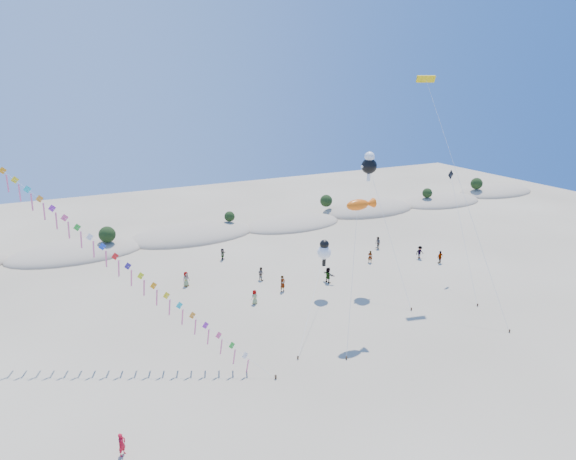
{
  "coord_description": "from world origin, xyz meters",
  "views": [
    {
      "loc": [
        -17.26,
        -22.25,
        22.28
      ],
      "look_at": [
        0.56,
        14.0,
        9.64
      ],
      "focal_mm": 30.0,
      "sensor_mm": 36.0,
      "label": 1
    }
  ],
  "objects": [
    {
      "name": "dark_kite",
      "position": [
        22.69,
        16.18,
        8.98
      ],
      "size": [
        4.08,
        9.21,
        12.45
      ],
      "color": "#3F2D1E",
      "rests_on": "ground"
    },
    {
      "name": "cartoon_kite_low",
      "position": [
        7.24,
        18.92,
        5.03
      ],
      "size": [
        9.1,
        10.89,
        6.25
      ],
      "color": "#3F2D1E",
      "rests_on": "ground"
    },
    {
      "name": "parafoil_kite",
      "position": [
        18.38,
        17.63,
        21.71
      ],
      "size": [
        2.09,
        14.33,
        22.73
      ],
      "color": "#3F2D1E",
      "rests_on": "ground"
    },
    {
      "name": "fish_kite",
      "position": [
        6.55,
        11.7,
        11.78
      ],
      "size": [
        5.43,
        5.22,
        12.3
      ],
      "color": "#3F2D1E",
      "rests_on": "ground"
    },
    {
      "name": "beachgoers",
      "position": [
        10.41,
        24.73,
        0.84
      ],
      "size": [
        31.7,
        14.75,
        1.84
      ],
      "color": "slate",
      "rests_on": "ground"
    },
    {
      "name": "cartoon_kite_high",
      "position": [
        13.47,
        20.3,
        13.53
      ],
      "size": [
        2.0,
        9.52,
        14.91
      ],
      "color": "#3F2D1E",
      "rests_on": "ground"
    },
    {
      "name": "dune_ridge",
      "position": [
        1.06,
        45.14,
        0.11
      ],
      "size": [
        145.3,
        11.49,
        5.57
      ],
      "color": "gray",
      "rests_on": "ground"
    },
    {
      "name": "kite_train",
      "position": [
        -13.68,
        16.15,
        8.61
      ],
      "size": [
        18.64,
        16.79,
        16.81
      ],
      "color": "#3F2D1E",
      "rests_on": "ground"
    },
    {
      "name": "ground",
      "position": [
        0.0,
        0.0,
        0.0
      ],
      "size": [
        160.0,
        160.0,
        0.0
      ],
      "primitive_type": "plane",
      "color": "gray",
      "rests_on": "ground"
    },
    {
      "name": "flyer_foreground",
      "position": [
        -15.73,
        4.13,
        0.78
      ],
      "size": [
        0.67,
        0.65,
        1.55
      ],
      "primitive_type": "imported",
      "rotation": [
        0.0,
        0.0,
        0.73
      ],
      "color": "red",
      "rests_on": "ground"
    }
  ]
}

